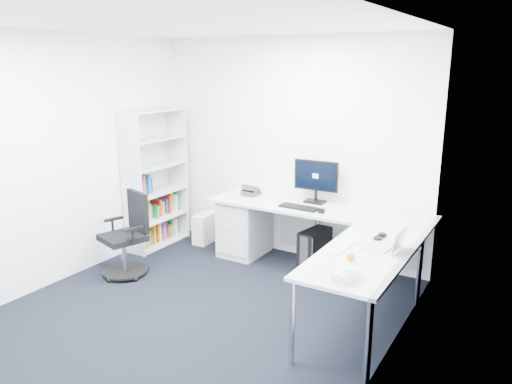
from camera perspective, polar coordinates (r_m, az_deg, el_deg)
The scene contains 21 objects.
ground at distance 4.95m, azimuth -7.98°, elevation -14.31°, with size 4.20×4.20×0.00m, color black.
ceiling at distance 4.36m, azimuth -9.28°, elevation 18.63°, with size 4.20×4.20×0.00m, color white.
wall_back at distance 6.19m, azimuth 3.79°, elevation 4.96°, with size 3.60×0.02×2.70m, color white.
wall_left at distance 5.75m, azimuth -22.66°, elevation 3.13°, with size 0.02×4.20×2.70m, color white.
wall_right at distance 3.63m, azimuth 14.07°, elevation -2.30°, with size 0.02×4.20×2.70m, color white.
l_desk at distance 5.60m, azimuth 5.38°, elevation -6.38°, with size 2.62×1.47×0.76m, color #B9BBBB, non-canonical shape.
drawer_pedestal at distance 6.35m, azimuth -1.33°, elevation -3.87°, with size 0.49×0.60×0.74m, color #B9BBBB.
bookshelf at distance 6.67m, azimuth -11.44°, elevation 1.49°, with size 0.35×0.91×1.81m, color silver, non-canonical shape.
task_chair at distance 5.88m, azimuth -15.00°, elevation -4.81°, with size 0.54×0.54×0.96m, color black, non-canonical shape.
black_pc_tower at distance 6.06m, azimuth 6.71°, elevation -6.36°, with size 0.20×0.46×0.45m, color black.
beige_pc_tower at distance 6.85m, azimuth -5.71°, elevation -4.07°, with size 0.19×0.42×0.40m, color beige.
power_strip at distance 5.99m, azimuth 10.94°, elevation -8.93°, with size 0.34×0.06×0.04m, color silver.
monitor at distance 5.92m, azimuth 6.83°, elevation 1.24°, with size 0.54×0.17×0.52m, color black, non-canonical shape.
black_keyboard at distance 5.73m, azimuth 4.93°, elevation -1.75°, with size 0.46×0.16×0.02m, color black.
mouse at distance 5.59m, azimuth 7.50°, elevation -2.17°, with size 0.06×0.11×0.03m, color black.
desk_phone at distance 6.26m, azimuth -0.59°, elevation 0.23°, with size 0.19×0.19×0.13m, color #2E2E30, non-canonical shape.
laptop at distance 4.62m, azimuth 13.96°, elevation -4.90°, with size 0.31×0.30×0.22m, color silver, non-canonical shape.
white_keyboard at distance 4.58m, azimuth 9.78°, elevation -6.21°, with size 0.11×0.38×0.01m, color silver.
headphones at distance 4.88m, azimuth 14.01°, elevation -4.88°, with size 0.12×0.19×0.05m, color black, non-canonical shape.
orange_fruit at distance 4.28m, azimuth 10.78°, elevation -7.33°, with size 0.07×0.07×0.07m, color orange.
tissue_box at distance 3.92m, azimuth 10.29°, elevation -9.35°, with size 0.12×0.22×0.08m, color silver.
Camera 1 is at (2.76, -3.35, 2.37)m, focal length 35.00 mm.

